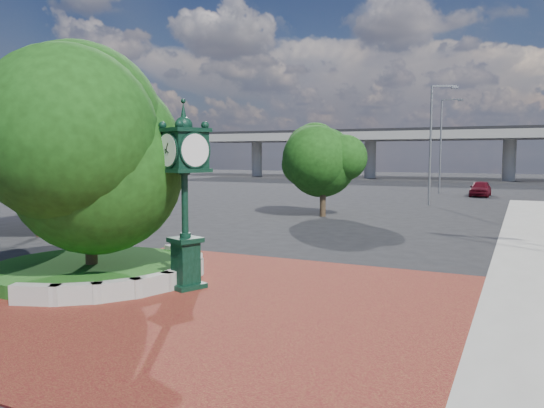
{
  "coord_description": "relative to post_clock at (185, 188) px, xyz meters",
  "views": [
    {
      "loc": [
        6.9,
        -12.11,
        3.75
      ],
      "look_at": [
        0.43,
        1.5,
        2.34
      ],
      "focal_mm": 35.0,
      "sensor_mm": 36.0,
      "label": 1
    }
  ],
  "objects": [
    {
      "name": "ground",
      "position": [
        1.51,
        0.02,
        -2.84
      ],
      "size": [
        200.0,
        200.0,
        0.0
      ],
      "primitive_type": "plane",
      "color": "black",
      "rests_on": "ground"
    },
    {
      "name": "plaza",
      "position": [
        1.51,
        -0.98,
        -2.82
      ],
      "size": [
        12.0,
        12.0,
        0.04
      ],
      "primitive_type": "cube",
      "color": "maroon",
      "rests_on": "ground"
    },
    {
      "name": "planter_wall",
      "position": [
        -1.2,
        0.02,
        -2.57
      ],
      "size": [
        2.96,
        6.77,
        0.54
      ],
      "color": "#9E9B93",
      "rests_on": "ground"
    },
    {
      "name": "grass_bed",
      "position": [
        -3.49,
        0.02,
        -2.64
      ],
      "size": [
        6.1,
        6.1,
        0.4
      ],
      "primitive_type": "cylinder",
      "color": "#184413",
      "rests_on": "ground"
    },
    {
      "name": "overpass",
      "position": [
        1.29,
        70.02,
        3.7
      ],
      "size": [
        90.0,
        12.0,
        7.5
      ],
      "color": "#9E9B93",
      "rests_on": "ground"
    },
    {
      "name": "tree_planter",
      "position": [
        -3.49,
        0.02,
        0.88
      ],
      "size": [
        5.2,
        5.2,
        6.33
      ],
      "color": "#38281C",
      "rests_on": "ground"
    },
    {
      "name": "tree_northwest",
      "position": [
        -11.49,
        5.02,
        1.28
      ],
      "size": [
        5.6,
        5.6,
        6.93
      ],
      "color": "#38281C",
      "rests_on": "ground"
    },
    {
      "name": "tree_street",
      "position": [
        -2.49,
        18.02,
        0.4
      ],
      "size": [
        4.4,
        4.4,
        5.45
      ],
      "color": "#38281C",
      "rests_on": "ground"
    },
    {
      "name": "post_clock",
      "position": [
        0.0,
        0.0,
        0.0
      ],
      "size": [
        1.33,
        1.33,
        5.17
      ],
      "color": "black",
      "rests_on": "ground"
    },
    {
      "name": "parked_car",
      "position": [
        4.97,
        38.74,
        -2.14
      ],
      "size": [
        1.75,
        4.17,
        1.41
      ],
      "primitive_type": "imported",
      "rotation": [
        0.0,
        0.0,
        -0.02
      ],
      "color": "#570C18",
      "rests_on": "ground"
    },
    {
      "name": "street_lamp_near",
      "position": [
        2.33,
        28.37,
        2.3
      ],
      "size": [
        1.84,
        0.97,
        8.76
      ],
      "color": "slate",
      "rests_on": "ground"
    },
    {
      "name": "street_lamp_far",
      "position": [
        1.36,
        40.8,
        2.41
      ],
      "size": [
        2.01,
        0.25,
        8.96
      ],
      "color": "slate",
      "rests_on": "ground"
    }
  ]
}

